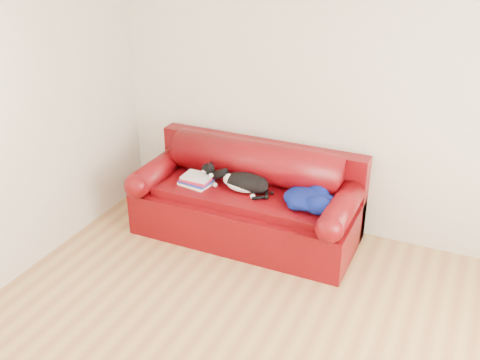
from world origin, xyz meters
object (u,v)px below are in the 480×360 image
Objects in this scene: cat at (245,183)px; blanket at (309,198)px; book_stack at (197,180)px; sofa_base at (246,214)px.

blanket is (0.62, -0.02, -0.02)m from cat.
book_stack is at bearing -177.26° from blanket.
cat is (0.01, -0.04, 0.35)m from sofa_base.
blanket is (1.10, 0.05, 0.02)m from book_stack.
sofa_base is 3.49× the size of cat.
blanket reaches higher than book_stack.
blanket is at bearing 2.74° from book_stack.
cat reaches higher than blanket.
blanket reaches higher than sofa_base.
book_stack is 1.10m from blanket.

